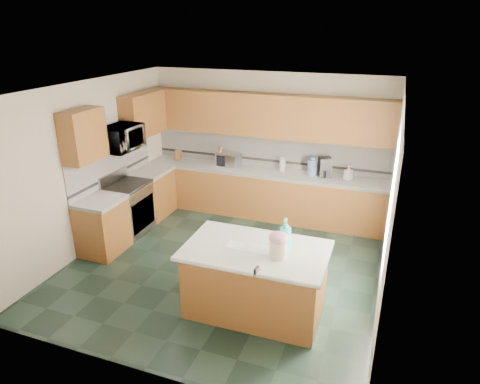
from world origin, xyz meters
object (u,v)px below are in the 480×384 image
at_px(treat_jar, 278,249).
at_px(toaster_oven, 229,159).
at_px(soap_bottle_island, 285,235).
at_px(island_base, 256,282).
at_px(island_top, 256,250).
at_px(coffee_maker, 325,167).
at_px(knife_block, 178,155).

bearing_deg(treat_jar, toaster_oven, 108.21).
xyz_separation_m(treat_jar, soap_bottle_island, (0.03, 0.19, 0.10)).
xyz_separation_m(treat_jar, toaster_oven, (-1.82, 3.04, 0.01)).
bearing_deg(island_base, island_top, 0.00).
bearing_deg(treat_jar, island_base, 146.97).
relative_size(island_top, toaster_oven, 4.12).
relative_size(island_top, treat_jar, 8.01).
distance_m(soap_bottle_island, coffee_maker, 2.88).
height_order(treat_jar, toaster_oven, toaster_oven).
relative_size(island_top, knife_block, 8.81).
bearing_deg(island_top, coffee_maker, 82.86).
relative_size(island_base, island_top, 0.94).
bearing_deg(knife_block, island_base, -48.66).
height_order(toaster_oven, coffee_maker, coffee_maker).
xyz_separation_m(island_base, toaster_oven, (-1.51, 2.92, 0.61)).
xyz_separation_m(island_base, coffee_maker, (0.34, 2.95, 0.66)).
height_order(knife_block, coffee_maker, coffee_maker).
height_order(soap_bottle_island, toaster_oven, soap_bottle_island).
bearing_deg(soap_bottle_island, island_base, -169.93).
height_order(island_top, knife_block, knife_block).
relative_size(soap_bottle_island, knife_block, 2.09).
bearing_deg(coffee_maker, knife_block, 159.88).
bearing_deg(coffee_maker, island_top, -117.27).
relative_size(soap_bottle_island, toaster_oven, 0.98).
relative_size(toaster_oven, coffee_maker, 1.23).
bearing_deg(soap_bottle_island, treat_jar, -102.28).
distance_m(island_top, soap_bottle_island, 0.43).
relative_size(island_top, coffee_maker, 5.09).
distance_m(treat_jar, soap_bottle_island, 0.22).
distance_m(island_top, coffee_maker, 2.98).
xyz_separation_m(soap_bottle_island, toaster_oven, (-1.86, 2.85, -0.09)).
distance_m(soap_bottle_island, toaster_oven, 3.40).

